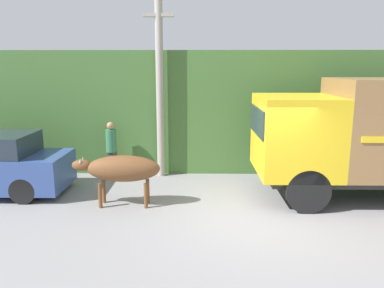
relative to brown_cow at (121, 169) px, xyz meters
The scene contains 6 objects.
ground_plane 3.48m from the brown_cow, 13.59° to the right, with size 60.00×60.00×0.00m, color gray.
hillside_embankment 6.86m from the brown_cow, 61.30° to the left, with size 32.00×6.23×3.88m.
building_backdrop 4.21m from the brown_cow, 87.55° to the left, with size 5.70×2.70×2.64m.
brown_cow is the anchor object (origin of this frame).
pedestrian_on_hill 2.55m from the brown_cow, 108.19° to the left, with size 0.43×0.43×1.74m.
utility_pole 3.33m from the brown_cow, 74.83° to the left, with size 0.90×0.23×5.52m.
Camera 1 is at (-1.40, -8.00, 3.38)m, focal length 35.00 mm.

